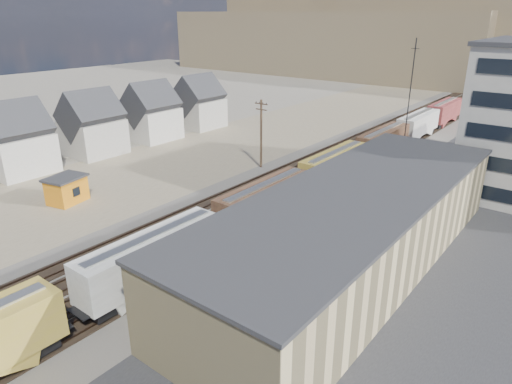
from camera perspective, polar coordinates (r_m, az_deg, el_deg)
The scene contains 10 objects.
ballast_bed at distance 69.76m, azimuth 10.23°, elevation 3.36°, with size 18.00×200.00×0.06m, color #4C4742.
dirt_yard at distance 73.55m, azimuth -7.48°, elevation 4.44°, with size 24.00×180.00×0.03m, color #72644E.
asphalt_lot at distance 49.61m, azimuth 24.46°, elevation -6.00°, with size 26.00×120.00×0.04m, color #232326.
rail_tracks at distance 69.98m, azimuth 9.84°, elevation 3.51°, with size 11.40×200.00×0.24m.
freight_train at distance 54.13m, azimuth 5.99°, elevation 1.36°, with size 3.00×119.74×4.46m.
warehouse at distance 41.34m, azimuth 12.23°, elevation -4.29°, with size 12.40×40.40×7.25m.
utility_pole_north at distance 66.20m, azimuth 0.65°, elevation 7.47°, with size 2.20×0.32×10.00m.
radio_mast at distance 74.25m, azimuth 18.60°, elevation 10.92°, with size 1.20×0.16×18.00m.
townhouse_row at distance 74.90m, azimuth -23.62°, elevation 6.57°, with size 8.15×68.16×10.47m.
maintenance_shed at distance 58.97m, azimuth -22.59°, elevation 0.32°, with size 4.33×5.10×3.27m.
Camera 1 is at (30.56, -9.02, 21.23)m, focal length 32.00 mm.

